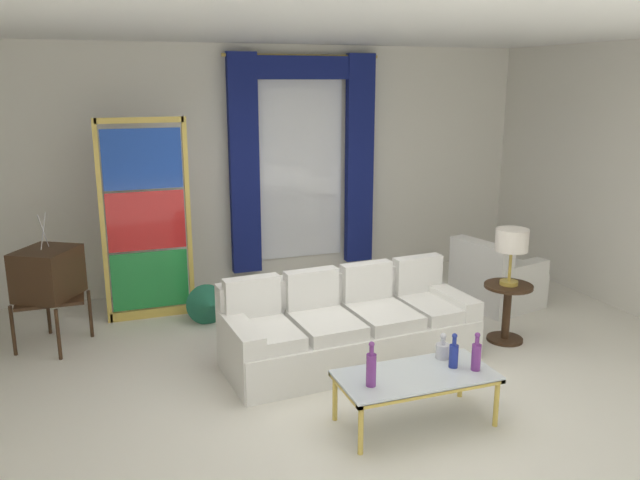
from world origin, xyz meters
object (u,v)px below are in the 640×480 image
coffee_table (416,379)px  peacock_figurine (208,306)px  bottle_ruby_flask (443,350)px  table_lamp_brass (512,243)px  stained_glass_divider (147,225)px  vintage_tv (48,276)px  bottle_blue_decanter (454,354)px  bottle_crystal_tall (371,368)px  couch_white_long (347,328)px  armchair_white (494,282)px  round_side_table (507,307)px  bottle_amber_squat (476,355)px

coffee_table → peacock_figurine: bearing=113.8°
bottle_ruby_flask → table_lamp_brass: bearing=36.0°
coffee_table → bottle_ruby_flask: bottle_ruby_flask is taller
stained_glass_divider → coffee_table: bearing=-61.1°
peacock_figurine → vintage_tv: bearing=-179.5°
bottle_blue_decanter → bottle_crystal_tall: (-0.73, -0.07, 0.03)m
table_lamp_brass → couch_white_long: bearing=174.5°
bottle_ruby_flask → vintage_tv: bearing=141.9°
couch_white_long → stained_glass_divider: (-1.63, 1.74, 0.75)m
bottle_crystal_tall → armchair_white: bearing=39.9°
peacock_figurine → bottle_ruby_flask: bearing=-58.4°
bottle_ruby_flask → round_side_table: 1.61m
bottle_blue_decanter → bottle_amber_squat: bearing=-36.6°
bottle_ruby_flask → armchair_white: bearing=46.2°
coffee_table → vintage_tv: 3.70m
bottle_crystal_tall → bottle_amber_squat: bottle_crystal_tall is taller
vintage_tv → round_side_table: bearing=-18.2°
bottle_blue_decanter → round_side_table: (1.30, 1.12, -0.16)m
bottle_amber_squat → stained_glass_divider: stained_glass_divider is taller
couch_white_long → stained_glass_divider: size_ratio=1.09×
couch_white_long → armchair_white: bearing=19.5°
stained_glass_divider → bottle_crystal_tall: bearing=-67.6°
round_side_table → bottle_crystal_tall: bearing=-149.8°
couch_white_long → armchair_white: couch_white_long is taller
bottle_amber_squat → table_lamp_brass: 1.76m
couch_white_long → bottle_blue_decanter: (0.37, -1.28, 0.21)m
bottle_ruby_flask → round_side_table: size_ratio=0.36×
round_side_table → table_lamp_brass: (0.00, 0.00, 0.67)m
bottle_crystal_tall → stained_glass_divider: 3.37m
bottle_crystal_tall → stained_glass_divider: size_ratio=0.16×
bottle_amber_squat → table_lamp_brass: table_lamp_brass is taller
bottle_blue_decanter → round_side_table: size_ratio=0.47×
bottle_crystal_tall → vintage_tv: size_ratio=0.26×
coffee_table → couch_white_long: bearing=91.8°
round_side_table → bottle_ruby_flask: bearing=-144.0°
bottle_ruby_flask → round_side_table: bearing=36.0°
bottle_ruby_flask → table_lamp_brass: size_ratio=0.37×
bottle_crystal_tall → stained_glass_divider: (-1.27, 3.08, 0.51)m
bottle_blue_decanter → table_lamp_brass: table_lamp_brass is taller
vintage_tv → round_side_table: vintage_tv is taller
bottle_blue_decanter → couch_white_long: bearing=106.1°
vintage_tv → stained_glass_divider: bearing=25.7°
armchair_white → stained_glass_divider: size_ratio=0.45×
couch_white_long → coffee_table: bearing=-88.2°
bottle_amber_squat → table_lamp_brass: (1.17, 1.22, 0.50)m
armchair_white → bottle_amber_squat: bearing=-127.8°
bottle_blue_decanter → round_side_table: bottle_blue_decanter is taller
coffee_table → peacock_figurine: (-1.12, 2.56, -0.15)m
stained_glass_divider → round_side_table: bearing=-29.9°
couch_white_long → stained_glass_divider: stained_glass_divider is taller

